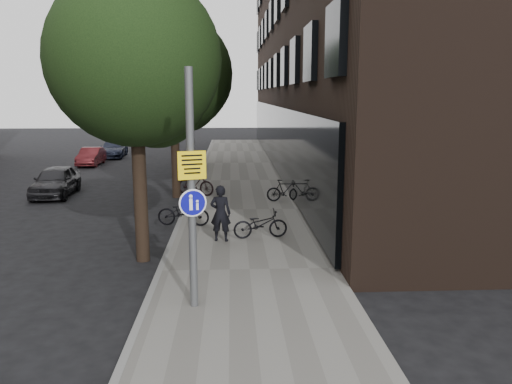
{
  "coord_description": "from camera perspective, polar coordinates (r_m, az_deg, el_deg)",
  "views": [
    {
      "loc": [
        -0.18,
        -8.58,
        4.43
      ],
      "look_at": [
        0.44,
        3.82,
        2.0
      ],
      "focal_mm": 35.0,
      "sensor_mm": 36.0,
      "label": 1
    }
  ],
  "objects": [
    {
      "name": "pedestrian",
      "position": [
        14.86,
        -4.08,
        -2.44
      ],
      "size": [
        0.67,
        0.49,
        1.7
      ],
      "primitive_type": "imported",
      "rotation": [
        0.0,
        0.0,
        2.99
      ],
      "color": "black",
      "rests_on": "sidewalk"
    },
    {
      "name": "parked_car_far",
      "position": [
        37.49,
        -15.98,
        4.77
      ],
      "size": [
        1.91,
        4.19,
        1.19
      ],
      "primitive_type": "imported",
      "rotation": [
        0.0,
        0.0,
        0.06
      ],
      "color": "#1C2234",
      "rests_on": "ground"
    },
    {
      "name": "parked_car_mid",
      "position": [
        33.51,
        -18.33,
        3.88
      ],
      "size": [
        1.26,
        3.43,
        1.12
      ],
      "primitive_type": "imported",
      "rotation": [
        0.0,
        0.0,
        0.02
      ],
      "color": "#58191D",
      "rests_on": "ground"
    },
    {
      "name": "parked_bike_curb_far",
      "position": [
        21.81,
        -6.92,
        0.97
      ],
      "size": [
        1.77,
        1.14,
        1.04
      ],
      "primitive_type": "imported",
      "rotation": [
        0.0,
        0.0,
        1.15
      ],
      "color": "black",
      "rests_on": "sidewalk"
    },
    {
      "name": "street_tree_far",
      "position": [
        30.82,
        -7.37,
        12.25
      ],
      "size": [
        5.0,
        5.0,
        7.8
      ],
      "color": "black",
      "rests_on": "ground"
    },
    {
      "name": "building_right_dark_brick",
      "position": [
        32.12,
        13.63,
        18.95
      ],
      "size": [
        12.0,
        40.0,
        18.0
      ],
      "primitive_type": "cube",
      "color": "black",
      "rests_on": "ground"
    },
    {
      "name": "parked_car_near",
      "position": [
        23.9,
        -21.92,
        1.18
      ],
      "size": [
        1.76,
        3.94,
        1.32
      ],
      "primitive_type": "imported",
      "rotation": [
        0.0,
        0.0,
        0.05
      ],
      "color": "black",
      "rests_on": "ground"
    },
    {
      "name": "street_tree_mid",
      "position": [
        21.86,
        -9.23,
        12.72
      ],
      "size": [
        5.0,
        5.0,
        7.8
      ],
      "color": "black",
      "rests_on": "ground"
    },
    {
      "name": "sidewalk",
      "position": [
        19.09,
        -1.48,
        -2.17
      ],
      "size": [
        4.5,
        60.0,
        0.12
      ],
      "primitive_type": "cube",
      "color": "slate",
      "rests_on": "ground"
    },
    {
      "name": "parked_bike_curb_near",
      "position": [
        16.82,
        -8.3,
        -2.3
      ],
      "size": [
        1.8,
        0.83,
        0.91
      ],
      "primitive_type": "imported",
      "rotation": [
        0.0,
        0.0,
        1.44
      ],
      "color": "black",
      "rests_on": "sidewalk"
    },
    {
      "name": "parked_bike_facade_far",
      "position": [
        20.45,
        3.33,
        0.17
      ],
      "size": [
        1.51,
        0.46,
        0.9
      ],
      "primitive_type": "imported",
      "rotation": [
        0.0,
        0.0,
        1.55
      ],
      "color": "black",
      "rests_on": "sidewalk"
    },
    {
      "name": "parked_bike_facade_near",
      "position": [
        15.22,
        0.51,
        -3.68
      ],
      "size": [
        1.71,
        0.76,
        0.87
      ],
      "primitive_type": "imported",
      "rotation": [
        0.0,
        0.0,
        1.68
      ],
      "color": "black",
      "rests_on": "sidewalk"
    },
    {
      "name": "street_tree_near",
      "position": [
        13.45,
        -13.28,
        13.67
      ],
      "size": [
        4.4,
        4.4,
        7.5
      ],
      "color": "black",
      "rests_on": "ground"
    },
    {
      "name": "ground",
      "position": [
        9.66,
        -1.53,
        -16.23
      ],
      "size": [
        120.0,
        120.0,
        0.0
      ],
      "primitive_type": "plane",
      "color": "black",
      "rests_on": "ground"
    },
    {
      "name": "curb_edge",
      "position": [
        19.18,
        -8.22,
        -2.21
      ],
      "size": [
        0.15,
        60.0,
        0.13
      ],
      "primitive_type": "cube",
      "color": "slate",
      "rests_on": "ground"
    },
    {
      "name": "signpost",
      "position": [
        9.99,
        -7.38,
        0.2
      ],
      "size": [
        0.54,
        0.19,
        4.84
      ],
      "rotation": [
        0.0,
        0.0,
        0.29
      ],
      "color": "#595B5E",
      "rests_on": "sidewalk"
    }
  ]
}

